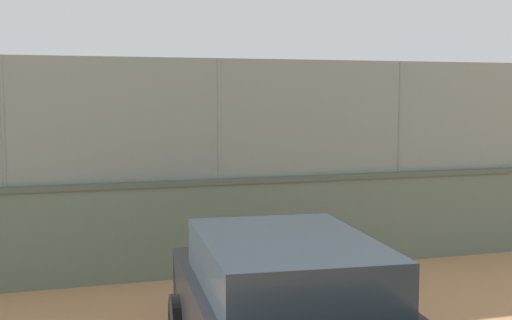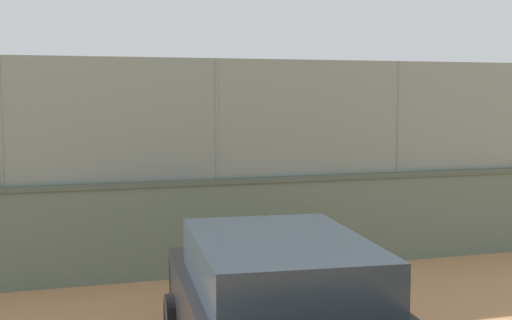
# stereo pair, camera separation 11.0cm
# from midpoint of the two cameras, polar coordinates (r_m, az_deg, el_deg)

# --- Properties ---
(ground_plane) EXTENTS (260.00, 260.00, 0.00)m
(ground_plane) POSITION_cam_midpoint_polar(r_m,az_deg,el_deg) (22.62, -8.84, -1.80)
(ground_plane) COLOR tan
(perimeter_wall) EXTENTS (29.39, 0.62, 1.54)m
(perimeter_wall) POSITION_cam_midpoint_polar(r_m,az_deg,el_deg) (10.64, -11.42, -5.90)
(perimeter_wall) COLOR slate
(perimeter_wall) RESTS_ON ground_plane
(fence_panel_on_wall) EXTENTS (28.87, 0.29, 1.89)m
(fence_panel_on_wall) POSITION_cam_midpoint_polar(r_m,az_deg,el_deg) (10.44, -11.60, 3.32)
(fence_panel_on_wall) COLOR gray
(fence_panel_on_wall) RESTS_ON perimeter_wall
(player_foreground_swinging) EXTENTS (0.81, 1.02, 1.71)m
(player_foreground_swinging) POSITION_cam_midpoint_polar(r_m,az_deg,el_deg) (21.67, -4.05, 0.63)
(player_foreground_swinging) COLOR #591919
(player_foreground_swinging) RESTS_ON ground_plane
(player_crossing_court) EXTENTS (0.87, 0.98, 1.69)m
(player_crossing_court) POSITION_cam_midpoint_polar(r_m,az_deg,el_deg) (17.75, 8.99, -0.55)
(player_crossing_court) COLOR #591919
(player_crossing_court) RESTS_ON ground_plane
(sports_ball) EXTENTS (0.08, 0.08, 0.08)m
(sports_ball) POSITION_cam_midpoint_polar(r_m,az_deg,el_deg) (20.45, -2.20, -2.40)
(sports_ball) COLOR #3399D8
(sports_ball) RESTS_ON ground_plane
(spare_ball_by_wall) EXTENTS (0.09, 0.09, 0.09)m
(spare_ball_by_wall) POSITION_cam_midpoint_polar(r_m,az_deg,el_deg) (13.09, 3.62, -6.90)
(spare_ball_by_wall) COLOR orange
(spare_ball_by_wall) RESTS_ON ground_plane
(parked_car_black) EXTENTS (2.31, 4.43, 1.49)m
(parked_car_black) POSITION_cam_midpoint_polar(r_m,az_deg,el_deg) (6.62, 2.82, -12.78)
(parked_car_black) COLOR black
(parked_car_black) RESTS_ON ground_plane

